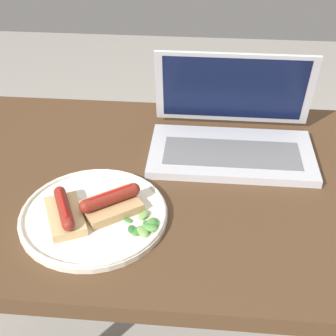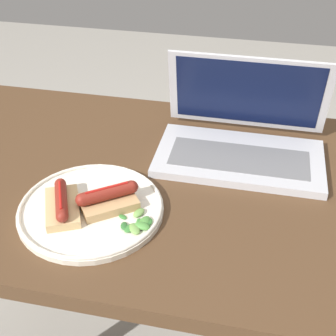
{
  "view_description": "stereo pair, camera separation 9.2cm",
  "coord_description": "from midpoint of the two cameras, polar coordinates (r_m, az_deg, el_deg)",
  "views": [
    {
      "loc": [
        -0.0,
        -0.79,
        1.38
      ],
      "look_at": [
        -0.07,
        -0.05,
        0.84
      ],
      "focal_mm": 50.0,
      "sensor_mm": 36.0,
      "label": 1
    },
    {
      "loc": [
        0.09,
        -0.78,
        1.38
      ],
      "look_at": [
        -0.07,
        -0.05,
        0.84
      ],
      "focal_mm": 50.0,
      "sensor_mm": 36.0,
      "label": 2
    }
  ],
  "objects": [
    {
      "name": "sausage_toast_left",
      "position": [
        0.9,
        -9.88,
        -4.33
      ],
      "size": [
        0.13,
        0.12,
        0.05
      ],
      "rotation": [
        0.0,
        0.0,
        3.77
      ],
      "color": "tan",
      "rests_on": "plate"
    },
    {
      "name": "sausage_toast_middle",
      "position": [
        0.9,
        -15.33,
        -5.41
      ],
      "size": [
        0.1,
        0.13,
        0.04
      ],
      "rotation": [
        0.0,
        0.0,
        2.0
      ],
      "color": "tan",
      "rests_on": "plate"
    },
    {
      "name": "salad_pile",
      "position": [
        0.86,
        -5.75,
        -7.1
      ],
      "size": [
        0.07,
        0.08,
        0.01
      ],
      "color": "#2D662D",
      "rests_on": "plate"
    },
    {
      "name": "desk",
      "position": [
        1.06,
        1.37,
        -6.17
      ],
      "size": [
        1.32,
        0.68,
        0.78
      ],
      "color": "#4C331E",
      "rests_on": "ground_plane"
    },
    {
      "name": "plate",
      "position": [
        0.91,
        -11.87,
        -5.69
      ],
      "size": [
        0.28,
        0.28,
        0.02
      ],
      "color": "silver",
      "rests_on": "desk"
    },
    {
      "name": "laptop",
      "position": [
        1.07,
        5.44,
        4.02
      ],
      "size": [
        0.37,
        0.24,
        0.21
      ],
      "color": "#B7B7BC",
      "rests_on": "desk"
    }
  ]
}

